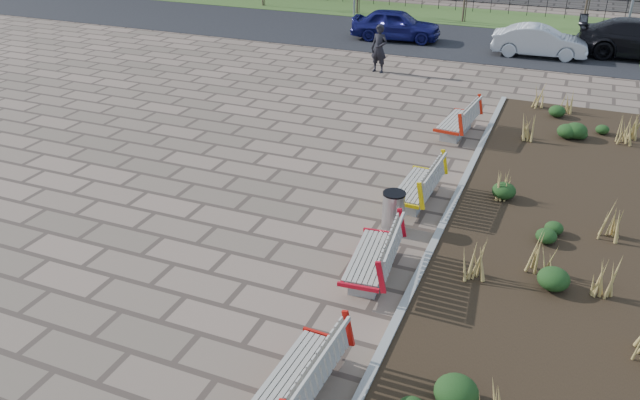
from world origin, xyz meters
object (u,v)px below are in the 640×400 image
at_px(bench_b, 371,254).
at_px(car_silver, 540,41).
at_px(bench_a, 296,372).
at_px(bench_d, 457,119).
at_px(car_blue, 396,25).
at_px(bench_c, 416,183).
at_px(pedestrian, 379,49).
at_px(litter_bin, 393,212).

bearing_deg(bench_b, car_silver, 80.15).
relative_size(bench_a, bench_d, 1.00).
xyz_separation_m(car_blue, car_silver, (6.59, -0.53, -0.06)).
bearing_deg(car_silver, bench_c, 171.43).
bearing_deg(bench_a, car_blue, 105.61).
height_order(bench_c, pedestrian, pedestrian).
bearing_deg(car_blue, pedestrian, -176.12).
bearing_deg(car_blue, bench_a, -172.67).
distance_m(car_blue, car_silver, 6.61).
xyz_separation_m(bench_b, pedestrian, (-4.27, 13.77, 0.44)).
bearing_deg(pedestrian, bench_c, -56.35).
bearing_deg(bench_d, litter_bin, -85.29).
bearing_deg(litter_bin, car_blue, 106.27).
distance_m(bench_a, bench_d, 11.73).
xyz_separation_m(pedestrian, car_silver, (5.69, 4.93, -0.27)).
height_order(pedestrian, car_blue, pedestrian).
distance_m(bench_a, car_blue, 23.33).
height_order(bench_a, bench_c, same).
height_order(bench_b, pedestrian, pedestrian).
height_order(bench_a, bench_d, same).
bearing_deg(bench_d, bench_c, -84.34).
bearing_deg(bench_d, bench_a, -84.34).
distance_m(bench_b, pedestrian, 14.42).
distance_m(bench_a, litter_bin, 5.39).
height_order(bench_b, bench_c, same).
bearing_deg(car_silver, pedestrian, 127.67).
xyz_separation_m(bench_a, pedestrian, (-4.27, 17.28, 0.44)).
bearing_deg(car_silver, bench_a, 173.07).
bearing_deg(bench_a, car_silver, 89.15).
bearing_deg(bench_c, car_blue, 110.25).
bearing_deg(bench_c, car_silver, 86.85).
distance_m(bench_c, litter_bin, 1.54).
distance_m(bench_c, bench_d, 4.80).
bearing_deg(bench_a, pedestrian, 106.68).
xyz_separation_m(bench_d, pedestrian, (-4.27, 5.55, 0.44)).
distance_m(bench_c, car_silver, 15.35).
relative_size(bench_a, car_silver, 0.53).
bearing_deg(car_silver, bench_d, 169.03).
relative_size(bench_c, bench_d, 1.00).
relative_size(bench_d, pedestrian, 1.12).
bearing_deg(bench_b, bench_a, -95.52).
bearing_deg(car_blue, car_silver, -100.08).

